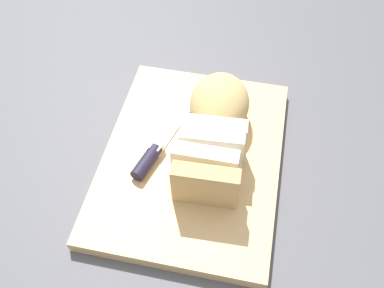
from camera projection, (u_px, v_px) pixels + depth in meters
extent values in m
plane|color=#4C4C51|center=(192.00, 163.00, 0.71)|extent=(3.00, 3.00, 0.00)
cube|color=tan|center=(192.00, 159.00, 0.71)|extent=(0.39, 0.30, 0.02)
ellipsoid|color=tan|center=(220.00, 104.00, 0.71)|extent=(0.13, 0.11, 0.08)
cube|color=#F2E8CC|center=(215.00, 138.00, 0.67)|extent=(0.04, 0.10, 0.08)
cube|color=#F2E8CC|center=(211.00, 153.00, 0.65)|extent=(0.04, 0.10, 0.08)
cube|color=#F2E8CC|center=(205.00, 168.00, 0.63)|extent=(0.03, 0.10, 0.08)
cube|color=tan|center=(205.00, 186.00, 0.61)|extent=(0.04, 0.10, 0.08)
cube|color=silver|center=(184.00, 112.00, 0.75)|extent=(0.19, 0.06, 0.00)
cylinder|color=black|center=(147.00, 162.00, 0.68)|extent=(0.07, 0.04, 0.02)
cube|color=silver|center=(157.00, 148.00, 0.69)|extent=(0.02, 0.02, 0.02)
sphere|color=tan|center=(172.00, 160.00, 0.69)|extent=(0.00, 0.00, 0.00)
sphere|color=tan|center=(219.00, 176.00, 0.67)|extent=(0.01, 0.01, 0.01)
sphere|color=tan|center=(181.00, 156.00, 0.69)|extent=(0.01, 0.01, 0.01)
sphere|color=tan|center=(191.00, 179.00, 0.66)|extent=(0.01, 0.01, 0.01)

